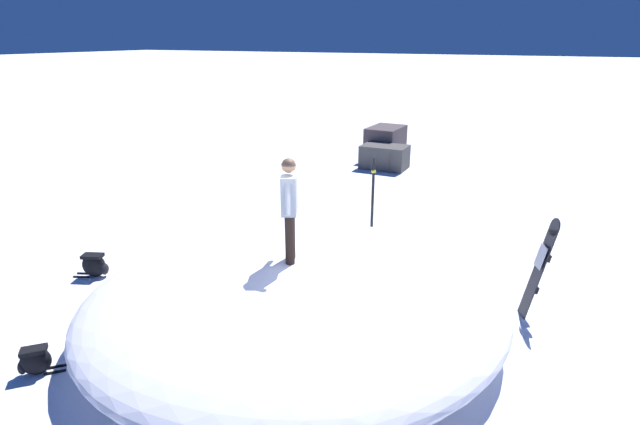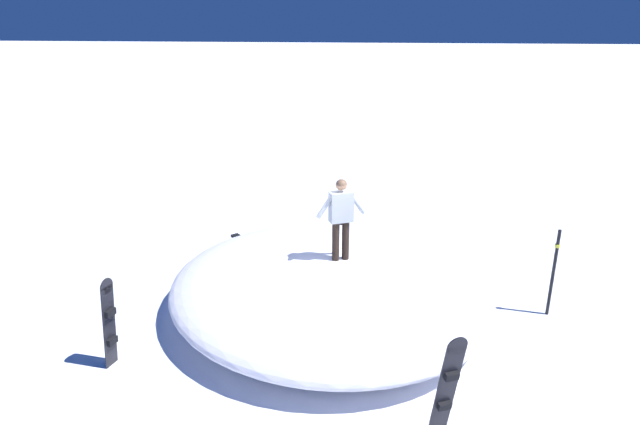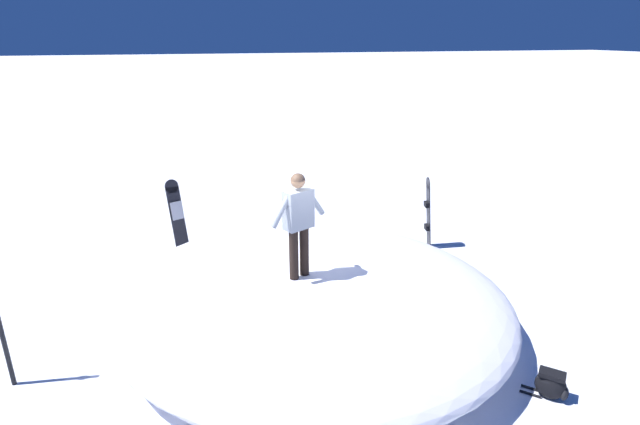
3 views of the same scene
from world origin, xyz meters
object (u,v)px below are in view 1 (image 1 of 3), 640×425
trail_marker_pole (373,194)px  backpack_far (35,361)px  snowboarder_standing (289,204)px  backpack_near (95,265)px  snowboard_secondary_upright (540,267)px

trail_marker_pole → backpack_far: bearing=71.7°
snowboarder_standing → backpack_near: size_ratio=2.37×
backpack_near → backpack_far: bearing=124.4°
backpack_far → snowboard_secondary_upright: bearing=-142.5°
snowboard_secondary_upright → backpack_far: 7.38m
backpack_near → backpack_far: backpack_near is taller
snowboard_secondary_upright → snowboarder_standing: bearing=26.6°
snowboarder_standing → snowboard_secondary_upright: (-3.47, -1.74, -1.04)m
snowboarder_standing → backpack_near: bearing=5.2°
snowboarder_standing → snowboard_secondary_upright: 4.02m
snowboard_secondary_upright → backpack_far: snowboard_secondary_upright is taller
snowboard_secondary_upright → backpack_near: 7.77m
snowboarder_standing → snowboard_secondary_upright: snowboarder_standing is taller
snowboarder_standing → backpack_far: 3.99m
backpack_far → backpack_near: bearing=-55.6°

